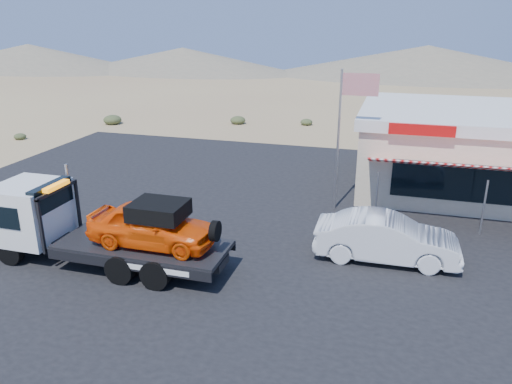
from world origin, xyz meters
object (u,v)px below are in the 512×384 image
Objects in this scene: jerky_store at (470,149)px; flagpole at (345,125)px; tow_truck at (101,224)px; white_sedan at (387,238)px.

flagpole is at bearing -141.21° from jerky_store.
tow_truck is 10.47m from flagpole.
flagpole reaches higher than tow_truck.
tow_truck is at bearing -136.85° from jerky_store.
tow_truck is 1.35× the size of flagpole.
white_sedan is 5.71m from flagpole.
jerky_store is 1.73× the size of flagpole.
jerky_store is at bearing -22.61° from white_sedan.
tow_truck is 0.78× the size of jerky_store.
jerky_store is at bearing 43.15° from tow_truck.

